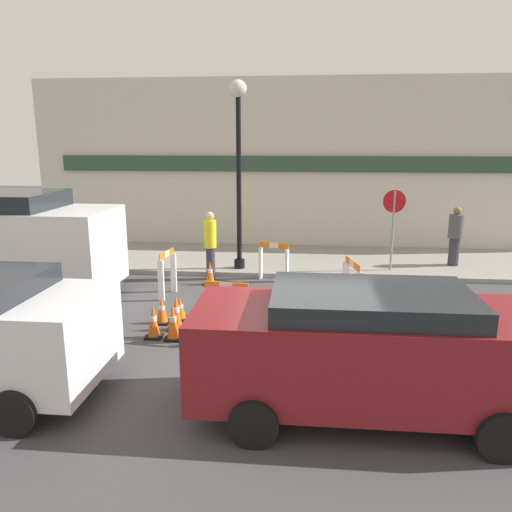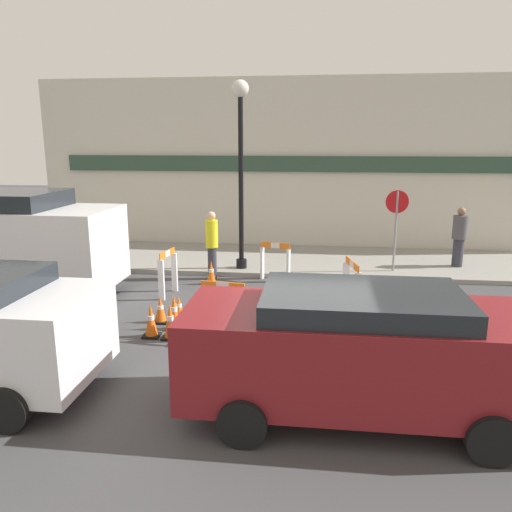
{
  "view_description": "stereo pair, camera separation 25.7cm",
  "coord_description": "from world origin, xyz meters",
  "px_view_note": "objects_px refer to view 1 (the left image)",
  "views": [
    {
      "loc": [
        -0.02,
        -8.12,
        3.53
      ],
      "look_at": [
        -1.09,
        2.73,
        1.0
      ],
      "focal_mm": 35.0,
      "sensor_mm": 36.0,
      "label": 1
    },
    {
      "loc": [
        0.23,
        -8.09,
        3.53
      ],
      "look_at": [
        -1.09,
        2.73,
        1.0
      ],
      "focal_mm": 35.0,
      "sensor_mm": 36.0,
      "label": 2
    }
  ],
  "objects_px": {
    "stop_sign": "(393,217)",
    "parked_car_1": "(369,346)",
    "streetlamp_post": "(239,150)",
    "person_worker": "(210,243)",
    "person_pedestrian": "(455,235)"
  },
  "relations": [
    {
      "from": "stop_sign",
      "to": "parked_car_1",
      "type": "distance_m",
      "value": 7.42
    },
    {
      "from": "streetlamp_post",
      "to": "person_worker",
      "type": "bearing_deg",
      "value": -130.27
    },
    {
      "from": "streetlamp_post",
      "to": "person_worker",
      "type": "height_order",
      "value": "streetlamp_post"
    },
    {
      "from": "stop_sign",
      "to": "person_worker",
      "type": "bearing_deg",
      "value": 6.43
    },
    {
      "from": "stop_sign",
      "to": "person_worker",
      "type": "relative_size",
      "value": 1.21
    },
    {
      "from": "streetlamp_post",
      "to": "parked_car_1",
      "type": "xyz_separation_m",
      "value": [
        2.6,
        -7.06,
        -2.33
      ]
    },
    {
      "from": "streetlamp_post",
      "to": "person_pedestrian",
      "type": "height_order",
      "value": "streetlamp_post"
    },
    {
      "from": "person_worker",
      "to": "person_pedestrian",
      "type": "xyz_separation_m",
      "value": [
        6.56,
        1.67,
        0.03
      ]
    },
    {
      "from": "stop_sign",
      "to": "parked_car_1",
      "type": "bearing_deg",
      "value": 73.56
    },
    {
      "from": "person_worker",
      "to": "parked_car_1",
      "type": "distance_m",
      "value": 7.08
    },
    {
      "from": "streetlamp_post",
      "to": "stop_sign",
      "type": "bearing_deg",
      "value": 2.53
    },
    {
      "from": "stop_sign",
      "to": "person_worker",
      "type": "xyz_separation_m",
      "value": [
        -4.73,
        -0.95,
        -0.6
      ]
    },
    {
      "from": "person_worker",
      "to": "parked_car_1",
      "type": "xyz_separation_m",
      "value": [
        3.25,
        -6.29,
        -0.0
      ]
    },
    {
      "from": "stop_sign",
      "to": "streetlamp_post",
      "type": "bearing_deg",
      "value": -2.38
    },
    {
      "from": "stop_sign",
      "to": "person_worker",
      "type": "distance_m",
      "value": 4.86
    }
  ]
}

